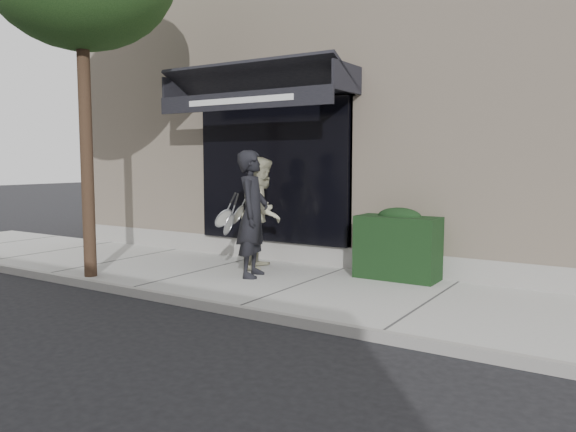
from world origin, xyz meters
The scene contains 7 objects.
ground centered at (0.00, 0.00, 0.00)m, with size 80.00×80.00×0.00m, color black.
sidewalk centered at (0.00, 0.00, 0.06)m, with size 20.00×3.00×0.12m, color #9F9E99.
curb centered at (0.00, -1.55, 0.07)m, with size 20.00×0.10×0.14m, color gray.
building_facade centered at (-0.01, 4.96, 2.74)m, with size 14.30×8.04×5.64m.
hedge centered at (1.10, 1.25, 0.66)m, with size 1.30×0.70×1.14m.
pedestrian_front centered at (-0.95, 0.11, 1.14)m, with size 0.84×0.91×2.04m.
pedestrian_back centered at (-1.25, 0.80, 1.09)m, with size 1.00×1.13×1.94m.
Camera 1 is at (4.36, -7.18, 2.00)m, focal length 35.00 mm.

